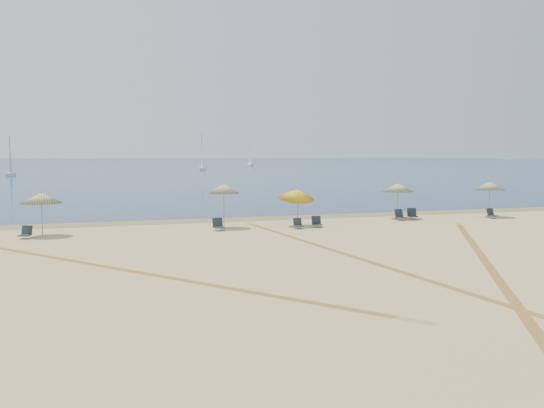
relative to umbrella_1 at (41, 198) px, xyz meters
The scene contains 19 objects.
ground 23.32m from the umbrella_1, 56.49° to the right, with size 160.00×160.00×0.00m, color tan.
ocean 206.04m from the umbrella_1, 86.43° to the left, with size 500.00×500.00×0.00m, color #0C2151.
wet_sand 13.78m from the umbrella_1, 19.84° to the left, with size 500.00×500.00×0.00m, color olive.
umbrella_1 is the anchor object (origin of this frame).
umbrella_2 9.85m from the umbrella_1, ahead, with size 1.85×1.85×2.64m.
umbrella_3 14.15m from the umbrella_1, ahead, with size 2.10×2.17×2.46m.
umbrella_4 21.97m from the umbrella_1, ahead, with size 2.11×2.11×2.41m.
umbrella_5 28.38m from the umbrella_1, ahead, with size 2.03×2.03×2.47m.
chair_2 1.98m from the umbrella_1, 138.89° to the right, with size 0.72×0.77×0.65m.
chair_3 9.46m from the umbrella_1, ahead, with size 0.64×0.73×0.70m.
chair_4 14.00m from the umbrella_1, ahead, with size 0.51×0.60×0.60m.
chair_5 15.22m from the umbrella_1, ahead, with size 0.64×0.72×0.66m.
chair_6 21.68m from the umbrella_1, ahead, with size 0.65×0.74×0.71m.
chair_7 22.77m from the umbrella_1, ahead, with size 0.77×0.84×0.72m.
chair_8 28.03m from the umbrella_1, ahead, with size 0.63×0.71×0.67m.
sailboat_0 118.07m from the umbrella_1, 75.24° to the left, with size 2.29×6.18×8.99m.
sailboat_1 89.25m from the umbrella_1, 97.32° to the left, with size 1.28×4.98×7.42m.
sailboat_2 162.37m from the umbrella_1, 70.83° to the left, with size 1.22×4.75×7.08m.
tire_tracks 15.76m from the umbrella_1, 46.92° to the right, with size 54.34×45.23×0.00m.
Camera 1 is at (-10.54, -13.49, 4.38)m, focal length 38.99 mm.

